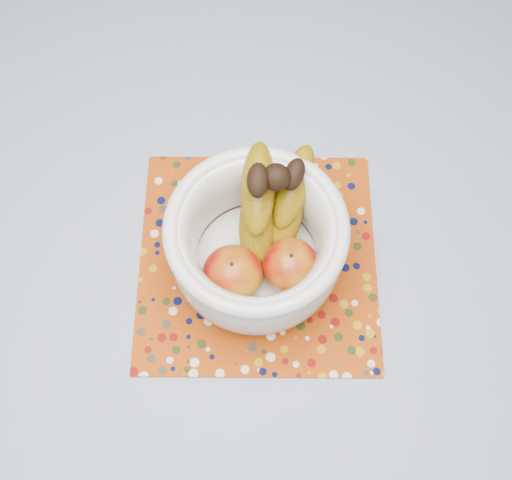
# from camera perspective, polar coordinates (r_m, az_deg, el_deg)

# --- Properties ---
(table) EXTENTS (1.20, 1.20, 0.75)m
(table) POSITION_cam_1_polar(r_m,az_deg,el_deg) (0.99, -4.24, -4.79)
(table) COLOR brown
(table) RESTS_ON ground
(tablecloth) EXTENTS (1.32, 1.32, 0.01)m
(tablecloth) POSITION_cam_1_polar(r_m,az_deg,el_deg) (0.92, -4.58, -3.17)
(tablecloth) COLOR #6277A3
(tablecloth) RESTS_ON table
(placemat) EXTENTS (0.39, 0.39, 0.00)m
(placemat) POSITION_cam_1_polar(r_m,az_deg,el_deg) (0.92, 0.16, -1.83)
(placemat) COLOR #973708
(placemat) RESTS_ON tablecloth
(fruit_bowl) EXTENTS (0.26, 0.27, 0.21)m
(fruit_bowl) POSITION_cam_1_polar(r_m,az_deg,el_deg) (0.83, 0.67, 0.49)
(fruit_bowl) COLOR silver
(fruit_bowl) RESTS_ON placemat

